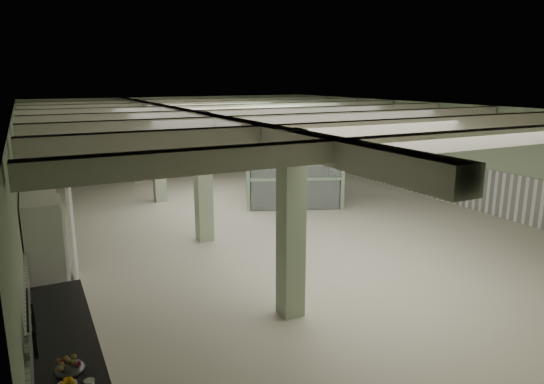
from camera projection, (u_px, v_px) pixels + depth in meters
name	position (u px, v px, depth m)	size (l,w,h in m)	color
floor	(268.00, 219.00, 15.75)	(20.00, 20.00, 0.00)	#BCB7A5
ceiling	(268.00, 107.00, 14.92)	(14.00, 20.00, 0.02)	silver
wall_back	(178.00, 134.00, 24.02)	(14.00, 0.02, 3.60)	#9BB38F
wall_left	(20.00, 187.00, 12.25)	(0.02, 20.00, 3.60)	#9BB38F
wall_right	(432.00, 150.00, 18.42)	(0.02, 20.00, 3.60)	#9BB38F
wainscot_left	(26.00, 226.00, 12.50)	(0.05, 19.90, 1.50)	white
wainscot_right	(430.00, 177.00, 18.65)	(0.05, 19.90, 1.50)	white
wainscot_back	(179.00, 155.00, 24.24)	(13.90, 0.05, 1.50)	white
girder	(190.00, 118.00, 13.87)	(0.45, 19.90, 0.40)	beige
beam_a	(459.00, 140.00, 8.46)	(13.90, 0.35, 0.32)	beige
beam_b	(369.00, 128.00, 10.63)	(13.90, 0.35, 0.32)	beige
beam_c	(310.00, 119.00, 12.80)	(13.90, 0.35, 0.32)	beige
beam_d	(268.00, 113.00, 14.97)	(13.90, 0.35, 0.32)	beige
beam_e	(236.00, 109.00, 17.14)	(13.90, 0.35, 0.32)	beige
beam_f	(212.00, 105.00, 19.31)	(13.90, 0.35, 0.32)	beige
beam_g	(193.00, 103.00, 21.48)	(13.90, 0.35, 0.32)	beige
column_a	(291.00, 226.00, 9.03)	(0.42, 0.42, 3.60)	#9FB28F
column_b	(203.00, 178.00, 13.37)	(0.42, 0.42, 3.60)	#9FB28F
column_c	(158.00, 153.00, 17.71)	(0.42, 0.42, 3.60)	#9FB28F
column_d	(135.00, 141.00, 21.18)	(0.42, 0.42, 3.60)	#9FB28F
hook_rail	(27.00, 308.00, 5.68)	(0.02, 0.02, 1.20)	black
pendant_front	(386.00, 143.00, 10.93)	(0.44, 0.44, 0.22)	#2F3F30
pendant_mid	(275.00, 123.00, 15.70)	(0.44, 0.44, 0.22)	#2F3F30
pendant_back	(220.00, 114.00, 20.04)	(0.44, 0.44, 0.22)	#2F3F30
prep_counter	(70.00, 377.00, 6.69)	(0.83, 4.73, 0.91)	silver
veg_colander	(69.00, 366.00, 6.03)	(0.38, 0.38, 0.17)	#434348
skillet_near	(35.00, 345.00, 5.31)	(0.31, 0.31, 0.04)	black
skillet_far	(34.00, 326.00, 5.71)	(0.30, 0.30, 0.04)	black
walkin_cooler	(45.00, 244.00, 9.84)	(0.89, 2.61, 2.39)	white
guard_booth	(292.00, 151.00, 17.75)	(4.41, 4.12, 2.84)	#90AF8C
filing_cabinet	(336.00, 180.00, 19.13)	(0.37, 0.53, 1.15)	#545748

